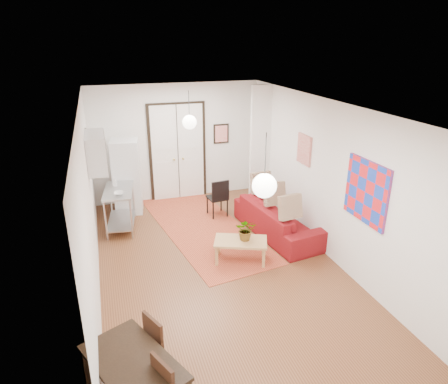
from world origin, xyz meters
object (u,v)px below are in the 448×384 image
object	(u,v)px
kitchen_counter	(120,203)
dining_table	(133,366)
coffee_table	(241,243)
sofa	(278,219)
black_side_chair	(216,193)
fridge	(127,177)
dining_chair_near	(140,345)

from	to	relation	value
kitchen_counter	dining_table	bearing A→B (deg)	-84.15
coffee_table	sofa	bearing A→B (deg)	35.74
coffee_table	black_side_chair	xyz separation A→B (m)	(0.17, 2.17, 0.16)
black_side_chair	kitchen_counter	bearing A→B (deg)	-4.77
fridge	dining_table	world-z (taller)	fridge
dining_table	black_side_chair	xyz separation A→B (m)	(2.36, 4.82, -0.08)
black_side_chair	fridge	bearing A→B (deg)	-28.98
sofa	black_side_chair	world-z (taller)	black_side_chair
coffee_table	fridge	bearing A→B (deg)	120.80
kitchen_counter	dining_chair_near	size ratio (longest dim) A/B	1.46
dining_table	dining_chair_near	size ratio (longest dim) A/B	1.67
black_side_chair	dining_table	bearing A→B (deg)	57.08
dining_chair_near	black_side_chair	distance (m)	4.93
sofa	coffee_table	size ratio (longest dim) A/B	2.10
dining_table	black_side_chair	distance (m)	5.37
dining_chair_near	black_side_chair	bearing A→B (deg)	128.07
kitchen_counter	fridge	distance (m)	0.95
coffee_table	dining_table	world-z (taller)	dining_table
sofa	black_side_chair	distance (m)	1.67
sofa	fridge	size ratio (longest dim) A/B	1.31
coffee_table	dining_chair_near	world-z (taller)	dining_chair_near
fridge	sofa	bearing A→B (deg)	-28.83
sofa	coffee_table	bearing A→B (deg)	117.74
kitchen_counter	fridge	world-z (taller)	fridge
kitchen_counter	black_side_chair	xyz separation A→B (m)	(2.18, 0.08, -0.05)
sofa	dining_table	world-z (taller)	dining_table
coffee_table	dining_chair_near	bearing A→B (deg)	-133.16
sofa	dining_chair_near	world-z (taller)	dining_chair_near
sofa	dining_chair_near	xyz separation A→B (m)	(-3.19, -3.02, 0.15)
dining_chair_near	kitchen_counter	bearing A→B (deg)	154.34
sofa	fridge	distance (m)	3.63
black_side_chair	sofa	bearing A→B (deg)	117.79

